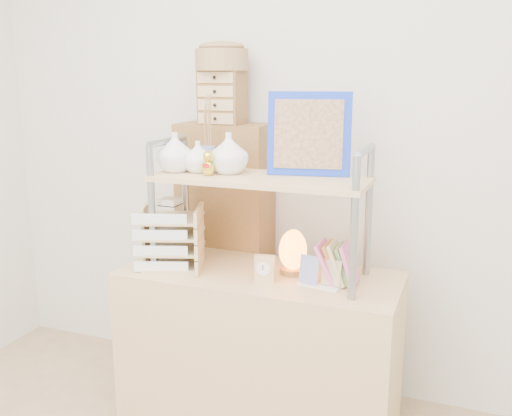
{
  "coord_description": "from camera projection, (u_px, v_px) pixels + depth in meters",
  "views": [
    {
      "loc": [
        0.82,
        -0.97,
        1.59
      ],
      "look_at": [
        -0.02,
        1.2,
        1.04
      ],
      "focal_mm": 40.0,
      "sensor_mm": 36.0,
      "label": 1
    }
  ],
  "objects": [
    {
      "name": "desk",
      "position": [
        259.0,
        352.0,
        2.54
      ],
      "size": [
        1.2,
        0.5,
        0.75
      ],
      "primitive_type": "cube",
      "color": "tan",
      "rests_on": "ground"
    },
    {
      "name": "letter_tray",
      "position": [
        172.0,
        239.0,
        2.51
      ],
      "size": [
        0.32,
        0.31,
        0.31
      ],
      "color": "tan",
      "rests_on": "desk"
    },
    {
      "name": "desk_clock",
      "position": [
        265.0,
        269.0,
        2.34
      ],
      "size": [
        0.08,
        0.05,
        0.11
      ],
      "color": "tan",
      "rests_on": "desk"
    },
    {
      "name": "salt_lamp",
      "position": [
        293.0,
        251.0,
        2.43
      ],
      "size": [
        0.13,
        0.12,
        0.19
      ],
      "color": "brown",
      "rests_on": "desk"
    },
    {
      "name": "hutch",
      "position": [
        242.0,
        170.0,
        2.39
      ],
      "size": [
        0.91,
        0.34,
        0.77
      ],
      "color": "gray",
      "rests_on": "desk"
    },
    {
      "name": "drawer_chest",
      "position": [
        222.0,
        98.0,
        2.72
      ],
      "size": [
        0.2,
        0.16,
        0.25
      ],
      "color": "brown",
      "rests_on": "cabinet"
    },
    {
      "name": "postcard_stand",
      "position": [
        319.0,
        278.0,
        2.29
      ],
      "size": [
        0.18,
        0.07,
        0.12
      ],
      "color": "white",
      "rests_on": "desk"
    },
    {
      "name": "cabinet",
      "position": [
        226.0,
        256.0,
        2.92
      ],
      "size": [
        0.45,
        0.24,
        1.35
      ],
      "primitive_type": "cube",
      "rotation": [
        0.0,
        0.0,
        -0.0
      ],
      "color": "brown",
      "rests_on": "ground"
    },
    {
      "name": "room_shell",
      "position": [
        152.0,
        32.0,
        1.5
      ],
      "size": [
        3.42,
        3.41,
        2.61
      ],
      "color": "silver",
      "rests_on": "ground"
    },
    {
      "name": "woven_basket",
      "position": [
        222.0,
        60.0,
        2.68
      ],
      "size": [
        0.25,
        0.25,
        0.1
      ],
      "primitive_type": "cylinder",
      "color": "olive",
      "rests_on": "drawer_chest"
    }
  ]
}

